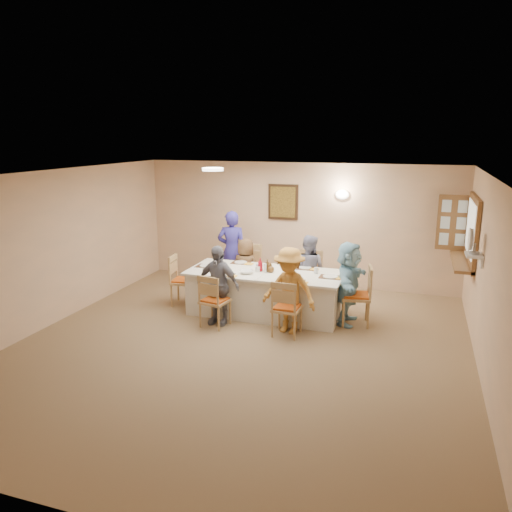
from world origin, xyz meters
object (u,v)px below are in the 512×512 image
(diner_front_left, at_px, (218,285))
(diner_front_right, at_px, (289,291))
(chair_front_right, at_px, (287,307))
(condiment_ketchup, at_px, (260,265))
(dining_table, at_px, (265,293))
(diner_back_left, at_px, (245,269))
(chair_left_end, at_px, (184,280))
(chair_right_end, at_px, (356,295))
(chair_back_left, at_px, (248,271))
(diner_right_end, at_px, (348,283))
(desk_fan, at_px, (473,244))
(chair_back_right, at_px, (309,278))
(chair_front_left, at_px, (215,300))
(serving_hatch, at_px, (472,231))
(caregiver, at_px, (232,251))
(diner_back_right, at_px, (308,270))

(diner_front_left, distance_m, diner_front_right, 1.20)
(chair_front_right, xyz_separation_m, condiment_ketchup, (-0.69, 0.79, 0.42))
(dining_table, bearing_deg, diner_back_left, 131.42)
(chair_left_end, distance_m, chair_right_end, 3.10)
(chair_front_right, relative_size, diner_front_left, 0.69)
(chair_back_left, height_order, chair_front_right, chair_back_left)
(diner_right_end, bearing_deg, desk_fan, -103.07)
(chair_back_right, xyz_separation_m, chair_front_right, (0.00, -1.60, -0.03))
(chair_front_left, bearing_deg, diner_front_left, -79.97)
(chair_left_end, height_order, diner_front_right, diner_front_right)
(chair_front_right, relative_size, condiment_ketchup, 3.94)
(chair_right_end, distance_m, diner_front_right, 1.18)
(diner_front_left, xyz_separation_m, diner_front_right, (1.20, 0.00, 0.03))
(serving_hatch, distance_m, condiment_ketchup, 3.54)
(diner_back_left, distance_m, diner_right_end, 2.13)
(serving_hatch, xyz_separation_m, chair_front_left, (-3.88, -1.69, -1.06))
(caregiver, bearing_deg, chair_back_left, 130.96)
(chair_right_end, height_order, diner_back_right, diner_back_right)
(serving_hatch, height_order, diner_front_right, serving_hatch)
(chair_back_left, xyz_separation_m, diner_back_right, (1.20, -0.12, 0.15))
(chair_front_left, height_order, diner_front_right, diner_front_right)
(chair_right_end, relative_size, diner_back_right, 0.76)
(condiment_ketchup, bearing_deg, chair_front_left, -122.79)
(desk_fan, xyz_separation_m, diner_back_left, (-3.77, 1.14, -0.97))
(desk_fan, distance_m, diner_right_end, 2.01)
(desk_fan, distance_m, chair_back_left, 4.11)
(diner_back_left, bearing_deg, chair_right_end, 171.72)
(chair_front_left, relative_size, diner_back_right, 0.68)
(diner_back_left, bearing_deg, diner_front_right, 140.70)
(chair_back_right, bearing_deg, caregiver, 164.10)
(diner_right_end, bearing_deg, chair_back_left, 70.17)
(serving_hatch, xyz_separation_m, caregiver, (-4.33, 0.26, -0.70))
(chair_front_left, height_order, diner_back_right, diner_back_right)
(desk_fan, bearing_deg, diner_right_end, 165.15)
(chair_left_end, bearing_deg, chair_back_left, -57.59)
(condiment_ketchup, bearing_deg, serving_hatch, 14.82)
(chair_left_end, distance_m, condiment_ketchup, 1.52)
(diner_back_left, relative_size, caregiver, 0.73)
(serving_hatch, bearing_deg, chair_front_left, -156.52)
(serving_hatch, height_order, diner_right_end, serving_hatch)
(chair_back_left, bearing_deg, chair_back_right, -1.10)
(desk_fan, bearing_deg, chair_front_right, -172.56)
(chair_right_end, xyz_separation_m, diner_front_right, (-0.95, -0.68, 0.19))
(chair_back_left, bearing_deg, chair_left_end, -141.00)
(dining_table, xyz_separation_m, chair_right_end, (1.55, 0.00, 0.12))
(chair_front_right, xyz_separation_m, diner_back_right, (0.00, 1.48, 0.20))
(condiment_ketchup, bearing_deg, diner_front_left, -127.19)
(chair_front_right, xyz_separation_m, caregiver, (-1.65, 1.95, 0.35))
(chair_front_right, distance_m, diner_right_end, 1.17)
(chair_right_end, bearing_deg, chair_front_right, -59.74)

